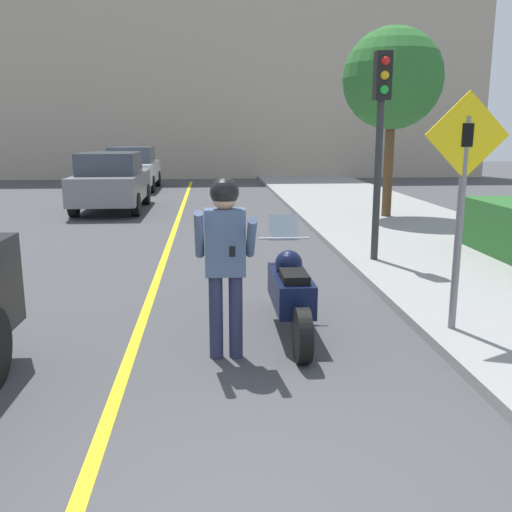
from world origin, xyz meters
name	(u,v)px	position (x,y,z in m)	size (l,w,h in m)	color
road_center_line	(156,281)	(-0.60, 6.00, 0.00)	(0.12, 36.00, 0.01)	yellow
building_backdrop	(203,73)	(0.00, 26.00, 4.99)	(28.00, 1.20, 9.98)	#B2A38E
motorcycle	(290,291)	(1.15, 3.60, 0.49)	(0.62, 2.32, 1.27)	black
person_biker	(225,248)	(0.39, 2.89, 1.14)	(0.59, 0.49, 1.84)	#282D4C
crossing_sign	(462,190)	(2.93, 3.25, 1.66)	(0.91, 0.08, 2.57)	slate
traffic_light	(381,117)	(3.06, 6.76, 2.50)	(0.26, 0.30, 3.41)	#2D2D30
street_tree	(393,79)	(4.82, 11.79, 3.53)	(2.49, 2.49, 4.68)	brown
parked_car_grey	(111,181)	(-2.60, 14.30, 0.86)	(1.88, 4.20, 1.68)	black
parked_car_white	(133,168)	(-2.77, 20.44, 0.86)	(1.88, 4.20, 1.68)	black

